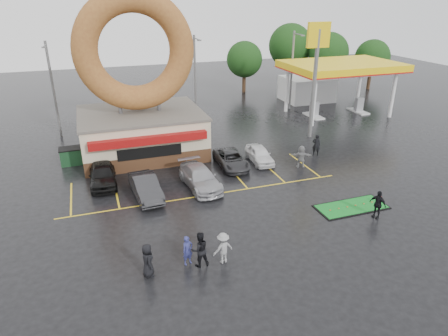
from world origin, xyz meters
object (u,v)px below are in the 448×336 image
object	(u,v)px
streetlight_left	(53,88)
car_black	(102,174)
car_silver	(200,178)
dumpster	(72,156)
car_grey	(231,159)
car_white	(260,154)
putting_green	(351,207)
donut_shop	(139,103)
shell_sign	(316,59)
gas_station	(326,77)
person_blue	(188,250)
person_cameraman	(378,204)
streetlight_right	(292,69)
car_dgrey	(146,187)
streetlight_mid	(195,77)

from	to	relation	value
streetlight_left	car_black	world-z (taller)	streetlight_left
car_silver	dumpster	size ratio (longest dim) A/B	2.79
car_grey	dumpster	xyz separation A→B (m)	(-12.10, 4.82, 0.02)
car_grey	car_white	world-z (taller)	car_white
car_silver	putting_green	xyz separation A→B (m)	(8.54, -6.15, -0.69)
donut_shop	car_grey	size ratio (longest dim) A/B	2.98
shell_sign	car_white	size ratio (longest dim) A/B	2.74
gas_station	person_blue	size ratio (longest dim) A/B	8.47
car_grey	car_white	distance (m)	2.57
car_white	person_cameraman	distance (m)	11.10
donut_shop	streetlight_right	distance (m)	21.00
car_dgrey	car_grey	size ratio (longest dim) A/B	1.00
car_black	car_grey	xyz separation A→B (m)	(9.96, -0.04, -0.16)
car_dgrey	gas_station	bearing A→B (deg)	29.61
car_silver	person_blue	xyz separation A→B (m)	(-3.04, -8.43, 0.08)
gas_station	car_white	world-z (taller)	gas_station
donut_shop	streetlight_mid	bearing A→B (deg)	48.62
gas_station	person_cameraman	size ratio (longest dim) A/B	7.51
streetlight_mid	donut_shop	bearing A→B (deg)	-131.38
person_cameraman	gas_station	bearing A→B (deg)	132.05
car_black	person_cameraman	distance (m)	18.96
donut_shop	car_silver	distance (m)	9.41
car_silver	car_white	bearing A→B (deg)	21.10
gas_station	streetlight_right	xyz separation A→B (m)	(-4.00, 0.98, 1.08)
car_black	streetlight_left	bearing A→B (deg)	106.18
person_blue	dumpster	distance (m)	16.95
gas_station	streetlight_mid	bearing A→B (deg)	-179.92
car_white	putting_green	distance (m)	9.45
donut_shop	person_cameraman	bearing A→B (deg)	-52.64
shell_sign	streetlight_left	distance (m)	24.46
streetlight_left	dumpster	distance (m)	8.68
car_white	person_cameraman	size ratio (longest dim) A/B	2.13
streetlight_mid	car_dgrey	distance (m)	18.70
shell_sign	car_grey	bearing A→B (deg)	-155.48
streetlight_mid	person_cameraman	size ratio (longest dim) A/B	4.95
streetlight_mid	person_blue	size ratio (longest dim) A/B	5.59
streetlight_mid	car_silver	world-z (taller)	streetlight_mid
gas_station	car_white	size ratio (longest dim) A/B	3.53
donut_shop	person_cameraman	world-z (taller)	donut_shop
car_dgrey	person_blue	xyz separation A→B (m)	(0.88, -8.14, 0.06)
donut_shop	streetlight_mid	size ratio (longest dim) A/B	1.50
streetlight_right	car_dgrey	bearing A→B (deg)	-139.11
donut_shop	streetlight_right	size ratio (longest dim) A/B	1.50
streetlight_right	person_cameraman	world-z (taller)	streetlight_right
car_white	person_cameraman	xyz separation A→B (m)	(3.30, -10.59, 0.25)
car_white	person_cameraman	world-z (taller)	person_cameraman
car_white	car_silver	bearing A→B (deg)	-150.10
car_white	person_blue	size ratio (longest dim) A/B	2.40
gas_station	person_blue	xyz separation A→B (m)	(-23.19, -24.54, -2.89)
gas_station	car_dgrey	distance (m)	29.28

